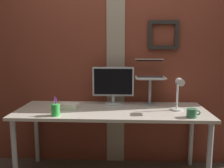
# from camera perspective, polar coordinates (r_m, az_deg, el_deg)

# --- Properties ---
(brick_wall_back) EXTENTS (3.48, 0.15, 2.48)m
(brick_wall_back) POSITION_cam_1_polar(r_m,az_deg,el_deg) (2.81, 2.13, 6.08)
(brick_wall_back) COLOR brown
(brick_wall_back) RESTS_ON ground_plane
(desk) EXTENTS (1.95, 0.71, 0.74)m
(desk) POSITION_cam_1_polar(r_m,az_deg,el_deg) (2.50, -0.11, -7.59)
(desk) COLOR beige
(desk) RESTS_ON ground_plane
(monitor) EXTENTS (0.46, 0.18, 0.42)m
(monitor) POSITION_cam_1_polar(r_m,az_deg,el_deg) (2.66, 0.28, 0.20)
(monitor) COLOR #ADB2B7
(monitor) RESTS_ON desk
(laptop_stand) EXTENTS (0.28, 0.22, 0.30)m
(laptop_stand) POSITION_cam_1_polar(r_m,az_deg,el_deg) (2.68, 9.07, -0.73)
(laptop_stand) COLOR gray
(laptop_stand) RESTS_ON desk
(laptop) EXTENTS (0.33, 0.30, 0.21)m
(laptop) POSITION_cam_1_polar(r_m,az_deg,el_deg) (2.73, 8.99, 2.70)
(laptop) COLOR silver
(laptop) RESTS_ON laptop_stand
(desk_lamp) EXTENTS (0.12, 0.20, 0.34)m
(desk_lamp) POSITION_cam_1_polar(r_m,az_deg,el_deg) (2.44, 15.65, -1.61)
(desk_lamp) COLOR white
(desk_lamp) RESTS_ON desk
(pen_cup) EXTENTS (0.08, 0.08, 0.18)m
(pen_cup) POSITION_cam_1_polar(r_m,az_deg,el_deg) (2.31, -13.36, -6.00)
(pen_cup) COLOR green
(pen_cup) RESTS_ON desk
(coffee_mug) EXTENTS (0.13, 0.09, 0.08)m
(coffee_mug) POSITION_cam_1_polar(r_m,az_deg,el_deg) (2.31, 18.54, -6.60)
(coffee_mug) COLOR #33724C
(coffee_mug) RESTS_ON desk
(paper_clutter_stack) EXTENTS (0.21, 0.16, 0.06)m
(paper_clutter_stack) POSITION_cam_1_polar(r_m,az_deg,el_deg) (2.54, -10.32, -5.20)
(paper_clutter_stack) COLOR silver
(paper_clutter_stack) RESTS_ON desk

